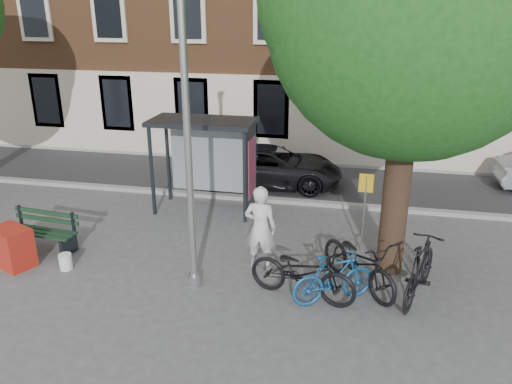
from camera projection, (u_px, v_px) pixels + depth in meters
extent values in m
plane|color=#4C4C4F|center=(195.00, 285.00, 10.45)|extent=(90.00, 90.00, 0.00)
cube|color=#28282B|center=(260.00, 179.00, 16.87)|extent=(40.00, 4.00, 0.01)
cube|color=gray|center=(247.00, 198.00, 15.01)|extent=(40.00, 0.25, 0.12)
cube|color=gray|center=(271.00, 161.00, 18.68)|extent=(40.00, 0.25, 0.12)
cylinder|color=#9EA0A3|center=(188.00, 146.00, 9.40)|extent=(0.14, 0.14, 6.00)
cylinder|color=#9EA0A3|center=(194.00, 280.00, 10.40)|extent=(0.28, 0.28, 0.24)
cylinder|color=black|center=(396.00, 198.00, 10.46)|extent=(0.56, 0.56, 3.40)
sphere|color=#194D17|center=(415.00, 10.00, 9.17)|extent=(5.60, 5.60, 5.60)
cube|color=#1E2328|center=(152.00, 172.00, 13.57)|extent=(0.08, 0.08, 2.50)
cube|color=#1E2328|center=(245.00, 178.00, 13.07)|extent=(0.08, 0.08, 2.50)
cube|color=#1E2328|center=(168.00, 159.00, 14.67)|extent=(0.08, 0.08, 2.50)
cube|color=#1E2328|center=(254.00, 165.00, 14.17)|extent=(0.08, 0.08, 2.50)
cube|color=#1E2328|center=(202.00, 122.00, 13.42)|extent=(2.85, 1.45, 0.12)
cube|color=#8C999E|center=(210.00, 158.00, 14.38)|extent=(2.34, 0.04, 2.00)
cube|color=#1E2328|center=(250.00, 167.00, 13.58)|extent=(0.12, 1.14, 2.12)
cube|color=#D84C19|center=(252.00, 167.00, 13.57)|extent=(0.02, 0.90, 1.62)
imported|color=silver|center=(260.00, 228.00, 10.80)|extent=(0.72, 0.49, 1.93)
cube|color=#1E2328|center=(15.00, 237.00, 12.06)|extent=(0.13, 0.56, 0.46)
cube|color=#1E2328|center=(69.00, 246.00, 11.64)|extent=(0.13, 0.56, 0.46)
cube|color=#16321E|center=(35.00, 235.00, 11.60)|extent=(1.78, 0.29, 0.04)
cube|color=#16321E|center=(40.00, 232.00, 11.76)|extent=(1.78, 0.29, 0.04)
cube|color=#16321E|center=(45.00, 229.00, 11.93)|extent=(1.78, 0.29, 0.04)
cube|color=#16321E|center=(47.00, 220.00, 11.95)|extent=(1.77, 0.22, 0.10)
cube|color=#16321E|center=(46.00, 213.00, 11.88)|extent=(1.77, 0.22, 0.10)
imported|color=black|center=(302.00, 272.00, 9.78)|extent=(2.32, 1.27, 1.16)
imported|color=navy|center=(334.00, 278.00, 9.67)|extent=(1.76, 1.31, 1.05)
imported|color=black|center=(359.00, 262.00, 10.16)|extent=(2.05, 2.21, 1.18)
imported|color=black|center=(420.00, 270.00, 9.78)|extent=(1.26, 2.16, 1.25)
imported|color=black|center=(270.00, 166.00, 16.08)|extent=(4.75, 2.46, 1.28)
cube|color=#9F2115|center=(12.00, 247.00, 11.08)|extent=(1.06, 0.91, 0.90)
cylinder|color=white|center=(66.00, 262.00, 11.01)|extent=(0.30, 0.30, 0.36)
cylinder|color=#9EA0A3|center=(364.00, 215.00, 11.58)|extent=(0.04, 0.04, 1.87)
cube|color=gold|center=(366.00, 183.00, 11.31)|extent=(0.33, 0.04, 0.44)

